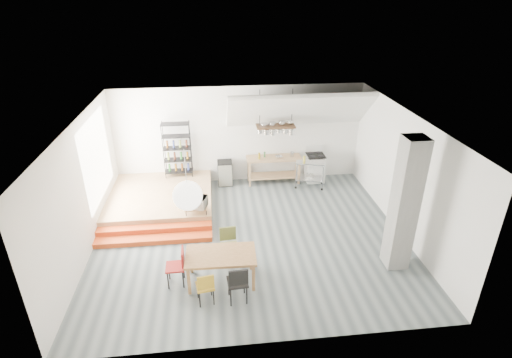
{
  "coord_description": "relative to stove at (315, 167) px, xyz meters",
  "views": [
    {
      "loc": [
        -0.84,
        -8.79,
        5.99
      ],
      "look_at": [
        0.24,
        0.8,
        1.3
      ],
      "focal_mm": 28.0,
      "sensor_mm": 36.0,
      "label": 1
    }
  ],
  "objects": [
    {
      "name": "kitchen_counter",
      "position": [
        -1.4,
        -0.01,
        0.15
      ],
      "size": [
        1.8,
        0.6,
        0.91
      ],
      "color": "#A17950",
      "rests_on": "ground"
    },
    {
      "name": "dining_table",
      "position": [
        -3.31,
        -4.83,
        0.17
      ],
      "size": [
        1.55,
        0.91,
        0.73
      ],
      "rotation": [
        0.0,
        0.0,
        -0.03
      ],
      "color": "brown",
      "rests_on": "ground"
    },
    {
      "name": "mini_fridge",
      "position": [
        -3.02,
        0.04,
        -0.08
      ],
      "size": [
        0.48,
        0.48,
        0.81
      ],
      "primitive_type": "cube",
      "color": "black",
      "rests_on": "ground"
    },
    {
      "name": "stove",
      "position": [
        0.0,
        0.0,
        0.0
      ],
      "size": [
        0.6,
        0.6,
        1.18
      ],
      "color": "white",
      "rests_on": "ground"
    },
    {
      "name": "wire_shelving",
      "position": [
        -4.5,
        0.04,
        0.85
      ],
      "size": [
        0.88,
        0.38,
        1.8
      ],
      "color": "black",
      "rests_on": "platform"
    },
    {
      "name": "rolling_cart",
      "position": [
        -0.28,
        -0.46,
        0.11
      ],
      "size": [
        1.01,
        0.73,
        0.91
      ],
      "rotation": [
        0.0,
        0.0,
        -0.26
      ],
      "color": "silver",
      "rests_on": "ground"
    },
    {
      "name": "slope_ceiling",
      "position": [
        -0.7,
        -0.26,
        2.07
      ],
      "size": [
        4.4,
        1.44,
        1.32
      ],
      "primitive_type": "cube",
      "rotation": [
        -0.73,
        0.0,
        0.0
      ],
      "color": "white",
      "rests_on": "wall_back"
    },
    {
      "name": "microwave_shelf",
      "position": [
        -3.9,
        -2.41,
        0.07
      ],
      "size": [
        0.6,
        0.4,
        0.16
      ],
      "color": "#A17950",
      "rests_on": "platform"
    },
    {
      "name": "chair_red",
      "position": [
        -4.24,
        -4.79,
        0.05
      ],
      "size": [
        0.41,
        0.41,
        0.89
      ],
      "rotation": [
        0.0,
        0.0,
        -1.55
      ],
      "color": "maroon",
      "rests_on": "ground"
    },
    {
      "name": "paper_lantern",
      "position": [
        -3.91,
        -4.81,
        1.72
      ],
      "size": [
        0.6,
        0.6,
        0.6
      ],
      "primitive_type": "sphere",
      "color": "white",
      "rests_on": "ceiling"
    },
    {
      "name": "window_pane",
      "position": [
        -6.48,
        -1.66,
        1.32
      ],
      "size": [
        0.02,
        2.5,
        2.2
      ],
      "primitive_type": "cube",
      "color": "white",
      "rests_on": "wall_left"
    },
    {
      "name": "step_lower",
      "position": [
        -5.0,
        -3.11,
        -0.41
      ],
      "size": [
        3.0,
        0.35,
        0.13
      ],
      "primitive_type": "cube",
      "color": "#C24216",
      "rests_on": "ground"
    },
    {
      "name": "floor",
      "position": [
        -2.5,
        -3.16,
        -0.48
      ],
      "size": [
        8.0,
        8.0,
        0.0
      ],
      "primitive_type": "plane",
      "color": "#4B5456",
      "rests_on": "ground"
    },
    {
      "name": "chair_olive",
      "position": [
        -3.11,
        -4.14,
        0.06
      ],
      "size": [
        0.45,
        0.45,
        0.9
      ],
      "rotation": [
        0.0,
        0.0,
        0.1
      ],
      "color": "#616931",
      "rests_on": "ground"
    },
    {
      "name": "wall_right",
      "position": [
        1.5,
        -3.16,
        1.12
      ],
      "size": [
        0.04,
        7.0,
        3.2
      ],
      "primitive_type": "cube",
      "color": "silver",
      "rests_on": "ground"
    },
    {
      "name": "concrete_column",
      "position": [
        0.8,
        -4.66,
        1.12
      ],
      "size": [
        0.5,
        0.5,
        3.2
      ],
      "primitive_type": "cube",
      "color": "gray",
      "rests_on": "ground"
    },
    {
      "name": "wall_back",
      "position": [
        -2.5,
        0.34,
        1.12
      ],
      "size": [
        8.0,
        0.04,
        3.2
      ],
      "primitive_type": "cube",
      "color": "silver",
      "rests_on": "ground"
    },
    {
      "name": "chair_black",
      "position": [
        -2.99,
        -5.53,
        0.06
      ],
      "size": [
        0.45,
        0.45,
        0.91
      ],
      "rotation": [
        0.0,
        0.0,
        3.22
      ],
      "color": "black",
      "rests_on": "ground"
    },
    {
      "name": "wall_left",
      "position": [
        -6.5,
        -3.16,
        1.12
      ],
      "size": [
        0.04,
        7.0,
        3.2
      ],
      "primitive_type": "cube",
      "color": "silver",
      "rests_on": "ground"
    },
    {
      "name": "platform",
      "position": [
        -5.0,
        -1.16,
        -0.28
      ],
      "size": [
        3.0,
        3.0,
        0.4
      ],
      "primitive_type": "cube",
      "color": "#A17950",
      "rests_on": "ground"
    },
    {
      "name": "bowl",
      "position": [
        -1.25,
        -0.06,
        0.46
      ],
      "size": [
        0.28,
        0.28,
        0.06
      ],
      "primitive_type": "imported",
      "rotation": [
        0.0,
        0.0,
        0.17
      ],
      "color": "silver",
      "rests_on": "kitchen_counter"
    },
    {
      "name": "chair_mustard",
      "position": [
        -3.65,
        -5.5,
        -0.01
      ],
      "size": [
        0.41,
        0.41,
        0.79
      ],
      "rotation": [
        0.0,
        0.0,
        3.3
      ],
      "color": "#AC821D",
      "rests_on": "ground"
    },
    {
      "name": "step_upper",
      "position": [
        -5.0,
        -2.76,
        -0.35
      ],
      "size": [
        3.0,
        0.35,
        0.27
      ],
      "primitive_type": "cube",
      "color": "#C24216",
      "rests_on": "ground"
    },
    {
      "name": "pot_rack",
      "position": [
        -1.37,
        -0.23,
        1.5
      ],
      "size": [
        1.2,
        0.5,
        1.43
      ],
      "color": "#3C2918",
      "rests_on": "ceiling"
    },
    {
      "name": "microwave",
      "position": [
        -3.9,
        -2.41,
        0.24
      ],
      "size": [
        0.66,
        0.55,
        0.32
      ],
      "primitive_type": "imported",
      "rotation": [
        0.0,
        0.0,
        -0.32
      ],
      "color": "beige",
      "rests_on": "microwave_shelf"
    },
    {
      "name": "ceiling",
      "position": [
        -2.5,
        -3.16,
        2.72
      ],
      "size": [
        8.0,
        7.0,
        0.02
      ],
      "primitive_type": "cube",
      "color": "white",
      "rests_on": "wall_back"
    }
  ]
}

